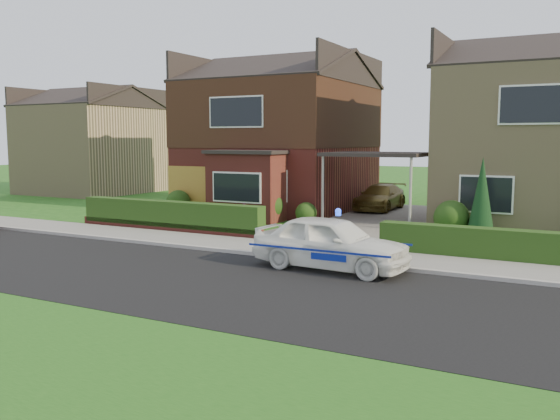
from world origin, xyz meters
The scene contains 24 objects.
ground centered at (0.00, 0.00, 0.00)m, with size 120.00×120.00×0.00m, color #1C4E14.
road centered at (0.00, 0.00, 0.00)m, with size 60.00×6.00×0.02m, color black.
kerb centered at (0.00, 3.05, 0.06)m, with size 60.00×0.16×0.12m, color #9E9993.
sidewalk centered at (0.00, 4.10, 0.05)m, with size 60.00×2.00×0.10m, color slate.
grass_verge centered at (0.00, -5.00, 0.00)m, with size 60.00×4.00×0.01m, color #1C4E14.
driveway centered at (0.00, 11.00, 0.06)m, with size 3.80×12.00×0.12m, color #666059.
house_left centered at (-5.78, 13.90, 3.81)m, with size 7.50×9.53×7.25m.
house_right centered at (5.80, 13.99, 3.66)m, with size 7.50×8.06×7.25m.
carport_link centered at (0.00, 10.95, 2.66)m, with size 3.80×3.00×2.77m.
garage_door centered at (-8.25, 9.96, 1.05)m, with size 2.20×0.10×2.10m, color #8D5D1E.
dwarf_wall centered at (-5.80, 5.30, 0.18)m, with size 7.70×0.25×0.36m, color maroon.
hedge_left centered at (-5.80, 5.45, 0.00)m, with size 7.50×0.55×0.90m, color #173210.
hedge_right centered at (5.80, 5.35, 0.00)m, with size 7.50×0.55×0.80m, color #173210.
shrub_left_far centered at (-8.50, 9.50, 0.54)m, with size 1.08×1.08×1.08m, color #173210.
shrub_left_mid centered at (-4.00, 9.30, 0.66)m, with size 1.32×1.32×1.32m, color #173210.
shrub_left_near centered at (-2.40, 9.60, 0.42)m, with size 0.84×0.84×0.84m, color #173210.
shrub_right_near centered at (3.20, 9.40, 0.60)m, with size 1.20×1.20×1.20m, color #173210.
conifer_a centered at (4.20, 9.20, 1.30)m, with size 0.90×0.90×2.60m, color black.
neighbour_left centered at (-20.00, 16.00, 2.60)m, with size 6.50×7.00×5.20m, color tan.
police_car centered at (1.66, 2.40, 0.68)m, with size 3.67×4.09×1.53m.
driveway_car centered at (-1.00, 14.50, 0.68)m, with size 1.57×3.86×1.12m, color brown.
potted_plant_a centered at (-6.71, 9.00, 0.35)m, with size 0.36×0.25×0.69m, color gray.
potted_plant_b centered at (-4.73, 6.16, 0.38)m, with size 0.33×0.41×0.75m, color gray.
potted_plant_c centered at (-4.02, 7.83, 0.42)m, with size 0.47×0.47×0.84m, color gray.
Camera 1 is at (7.31, -11.17, 3.27)m, focal length 38.00 mm.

